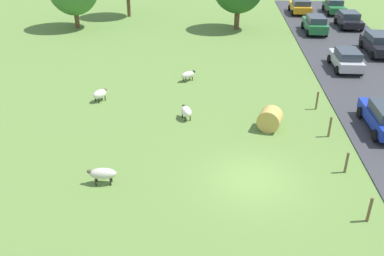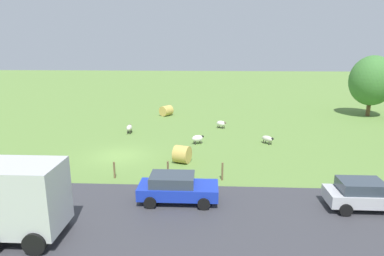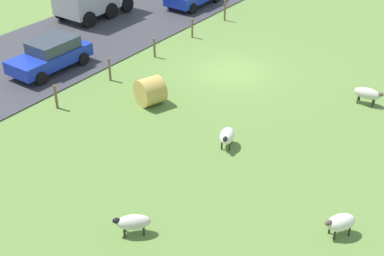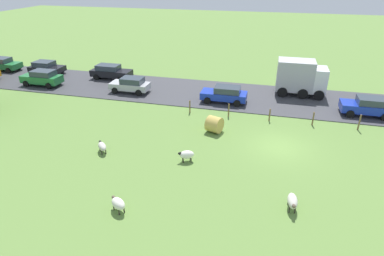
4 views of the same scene
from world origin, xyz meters
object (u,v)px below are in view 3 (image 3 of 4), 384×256
(sheep_1, at_px, (133,222))
(sheep_2, at_px, (227,136))
(car_5, at_px, (51,54))
(sheep_3, at_px, (368,94))
(sheep_0, at_px, (341,222))
(hay_bale_1, at_px, (150,91))

(sheep_1, bearing_deg, sheep_2, -86.97)
(car_5, bearing_deg, sheep_2, 176.10)
(sheep_3, bearing_deg, sheep_0, 105.22)
(sheep_1, distance_m, sheep_3, 12.85)
(hay_bale_1, bearing_deg, sheep_1, 125.98)
(sheep_1, relative_size, sheep_2, 1.02)
(hay_bale_1, xyz_separation_m, car_5, (6.27, 0.21, 0.23))
(sheep_0, distance_m, hay_bale_1, 10.74)
(car_5, bearing_deg, sheep_0, 170.01)
(car_5, bearing_deg, hay_bale_1, -178.12)
(sheep_1, height_order, car_5, car_5)
(sheep_3, relative_size, hay_bale_1, 1.05)
(sheep_0, distance_m, car_5, 16.80)
(sheep_2, distance_m, car_5, 10.98)
(sheep_0, bearing_deg, car_5, -9.99)
(sheep_3, distance_m, hay_bale_1, 9.70)
(sheep_2, bearing_deg, sheep_3, -115.94)
(sheep_2, height_order, car_5, car_5)
(sheep_1, xyz_separation_m, sheep_2, (0.31, -5.93, 0.03))
(car_5, bearing_deg, sheep_1, 149.35)
(sheep_3, bearing_deg, sheep_2, 64.06)
(sheep_2, height_order, sheep_3, sheep_3)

